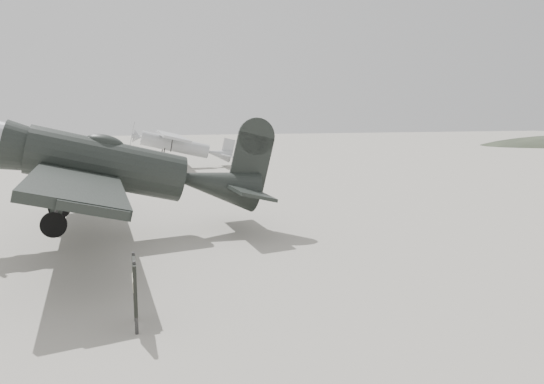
{
  "coord_description": "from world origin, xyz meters",
  "views": [
    {
      "loc": [
        -4.17,
        -11.72,
        3.99
      ],
      "look_at": [
        0.4,
        3.95,
        1.5
      ],
      "focal_mm": 35.0,
      "sensor_mm": 36.0,
      "label": 1
    }
  ],
  "objects": [
    {
      "name": "ground",
      "position": [
        0.0,
        0.0,
        0.0
      ],
      "size": [
        160.0,
        160.0,
        0.0
      ],
      "primitive_type": "plane",
      "color": "#9E9B8C",
      "rests_on": "ground"
    },
    {
      "name": "sign_board",
      "position": [
        -3.98,
        -2.0,
        0.81
      ],
      "size": [
        0.08,
        0.94,
        1.36
      ],
      "rotation": [
        0.0,
        0.0,
        -0.01
      ],
      "color": "#333333",
      "rests_on": "ground"
    },
    {
      "name": "lowwing_monoplane",
      "position": [
        -4.07,
        5.56,
        2.21
      ],
      "size": [
        9.27,
        12.9,
        4.18
      ],
      "rotation": [
        0.0,
        0.24,
        0.04
      ],
      "color": "black",
      "rests_on": "ground"
    },
    {
      "name": "highwing_monoplane",
      "position": [
        0.06,
        26.3,
        1.81
      ],
      "size": [
        7.22,
        10.13,
        2.89
      ],
      "rotation": [
        0.0,
        0.23,
        -0.02
      ],
      "color": "#A4A6A9",
      "rests_on": "ground"
    }
  ]
}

